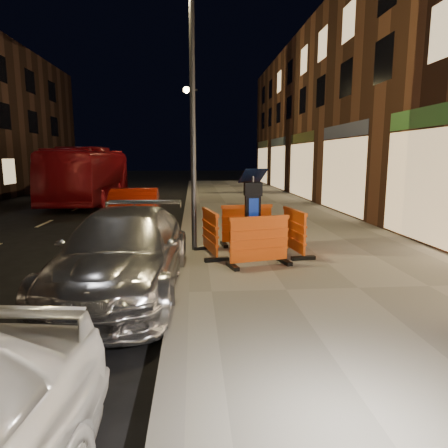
{
  "coord_description": "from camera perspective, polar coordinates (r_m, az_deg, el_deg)",
  "views": [
    {
      "loc": [
        0.25,
        -6.25,
        2.34
      ],
      "look_at": [
        0.8,
        1.0,
        1.1
      ],
      "focal_mm": 32.0,
      "sensor_mm": 36.0,
      "label": 1
    }
  ],
  "objects": [
    {
      "name": "street_lamp_far",
      "position": [
        24.27,
        -4.45,
        11.55
      ],
      "size": [
        0.12,
        0.12,
        6.0
      ],
      "primitive_type": "cylinder",
      "color": "#3F3F44",
      "rests_on": "sidewalk"
    },
    {
      "name": "ground_plane",
      "position": [
        6.68,
        -6.31,
        -10.89
      ],
      "size": [
        120.0,
        120.0,
        0.0
      ],
      "primitive_type": "plane",
      "color": "black",
      "rests_on": "ground"
    },
    {
      "name": "car_silver",
      "position": [
        7.33,
        -13.86,
        -9.24
      ],
      "size": [
        2.18,
        4.92,
        1.41
      ],
      "primitive_type": "imported",
      "rotation": [
        0.0,
        0.0,
        -0.04
      ],
      "color": "silver",
      "rests_on": "ground"
    },
    {
      "name": "barrier_kerbside",
      "position": [
        8.87,
        -2.01,
        -1.28
      ],
      "size": [
        0.78,
        1.38,
        1.01
      ],
      "primitive_type": "cube",
      "rotation": [
        0.0,
        0.0,
        1.77
      ],
      "color": "#F95B16",
      "rests_on": "sidewalk"
    },
    {
      "name": "sidewalk",
      "position": [
        7.2,
        18.63,
        -9.19
      ],
      "size": [
        6.0,
        60.0,
        0.15
      ],
      "primitive_type": "cube",
      "color": "gray",
      "rests_on": "ground"
    },
    {
      "name": "barrier_bldgside",
      "position": [
        9.15,
        9.97,
        -1.09
      ],
      "size": [
        0.69,
        1.35,
        1.01
      ],
      "primitive_type": "cube",
      "rotation": [
        0.0,
        0.0,
        1.7
      ],
      "color": "#F95B16",
      "rests_on": "sidewalk"
    },
    {
      "name": "bus_doubledecker",
      "position": [
        21.79,
        -18.39,
        3.01
      ],
      "size": [
        2.49,
        9.96,
        2.76
      ],
      "primitive_type": "imported",
      "rotation": [
        0.0,
        0.0,
        0.02
      ],
      "color": "maroon",
      "rests_on": "ground"
    },
    {
      "name": "barrier_back",
      "position": [
        9.89,
        3.27,
        -0.15
      ],
      "size": [
        1.35,
        0.67,
        1.01
      ],
      "primitive_type": "cube",
      "rotation": [
        0.0,
        0.0,
        0.11
      ],
      "color": "#F95B16",
      "rests_on": "sidewalk"
    },
    {
      "name": "street_lamp_mid",
      "position": [
        9.29,
        -4.47,
        14.65
      ],
      "size": [
        0.12,
        0.12,
        6.0
      ],
      "primitive_type": "cylinder",
      "color": "#3F3F44",
      "rests_on": "sidewalk"
    },
    {
      "name": "barrier_front",
      "position": [
        8.04,
        5.06,
        -2.46
      ],
      "size": [
        1.39,
        0.84,
        1.01
      ],
      "primitive_type": "cube",
      "rotation": [
        0.0,
        0.0,
        0.25
      ],
      "color": "#F95B16",
      "rests_on": "sidewalk"
    },
    {
      "name": "kerb",
      "position": [
        6.65,
        -6.33,
        -10.28
      ],
      "size": [
        0.3,
        60.0,
        0.15
      ],
      "primitive_type": "cube",
      "color": "slate",
      "rests_on": "ground"
    },
    {
      "name": "parking_kiosk",
      "position": [
        8.9,
        4.1,
        1.35
      ],
      "size": [
        0.66,
        0.66,
        1.81
      ],
      "primitive_type": "cube",
      "rotation": [
        0.0,
        0.0,
        0.16
      ],
      "color": "black",
      "rests_on": "sidewalk"
    },
    {
      "name": "car_red",
      "position": [
        12.64,
        -12.58,
        -1.23
      ],
      "size": [
        1.66,
        4.17,
        1.35
      ],
      "primitive_type": "imported",
      "rotation": [
        0.0,
        0.0,
        0.06
      ],
      "color": "#971908",
      "rests_on": "ground"
    }
  ]
}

